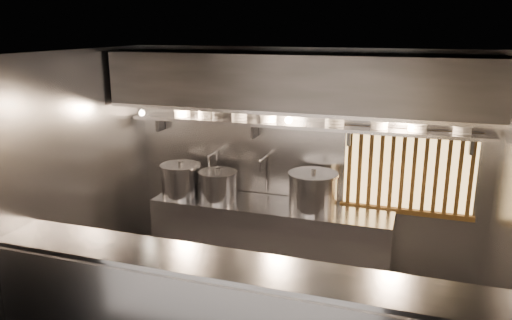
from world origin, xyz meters
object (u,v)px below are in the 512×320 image
Objects in this scene: pendant_bulb at (289,120)px; stock_pot_left at (181,180)px; heat_lamp at (140,108)px; stock_pot_mid at (218,185)px; stock_pot_right at (313,191)px.

pendant_bulb is 0.32× the size of stock_pot_left.
heat_lamp is 1.06m from stock_pot_left.
stock_pot_mid is (-0.88, -0.12, -0.87)m from pendant_bulb.
pendant_bulb is at bearing 169.15° from stock_pot_right.
pendant_bulb reaches higher than stock_pot_left.
heat_lamp is 2.34m from stock_pot_right.
stock_pot_left is 0.52m from stock_pot_mid.
heat_lamp is 0.59× the size of stock_pot_left.
stock_pot_right is at bearing -10.85° from pendant_bulb.
pendant_bulb is at bearing 7.52° from stock_pot_mid.
stock_pot_mid is at bearing 14.28° from heat_lamp.
stock_pot_right is (2.13, 0.29, -0.94)m from heat_lamp.
pendant_bulb is 1.25m from stock_pot_mid.
pendant_bulb reaches higher than stock_pot_mid.
heat_lamp reaches higher than stock_pot_mid.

